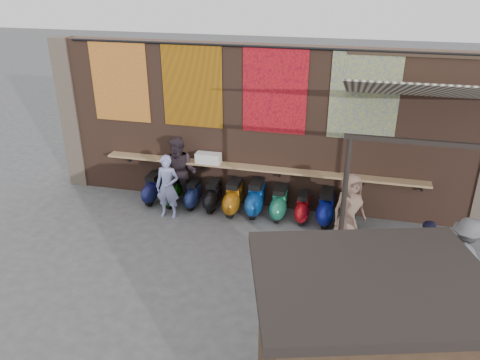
# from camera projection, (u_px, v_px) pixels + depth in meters

# --- Properties ---
(ground) EXTENTS (70.00, 70.00, 0.00)m
(ground) POSITION_uv_depth(u_px,v_px,m) (235.00, 258.00, 9.84)
(ground) COLOR #474749
(ground) RESTS_ON ground
(brick_wall) EXTENTS (10.00, 0.40, 4.00)m
(brick_wall) POSITION_uv_depth(u_px,v_px,m) (263.00, 129.00, 11.40)
(brick_wall) COLOR brown
(brick_wall) RESTS_ON ground
(pier_left) EXTENTS (0.50, 0.50, 4.00)m
(pier_left) POSITION_uv_depth(u_px,v_px,m) (73.00, 114.00, 12.55)
(pier_left) COLOR #4C4238
(pier_left) RESTS_ON ground
(eating_counter) EXTENTS (8.00, 0.32, 0.05)m
(eating_counter) POSITION_uv_depth(u_px,v_px,m) (259.00, 168.00, 11.45)
(eating_counter) COLOR #9E7A51
(eating_counter) RESTS_ON brick_wall
(shelf_box) EXTENTS (0.62, 0.28, 0.26)m
(shelf_box) POSITION_uv_depth(u_px,v_px,m) (208.00, 158.00, 11.64)
(shelf_box) COLOR white
(shelf_box) RESTS_ON eating_counter
(tapestry_redgold) EXTENTS (1.50, 0.02, 2.00)m
(tapestry_redgold) POSITION_uv_depth(u_px,v_px,m) (120.00, 82.00, 11.59)
(tapestry_redgold) COLOR maroon
(tapestry_redgold) RESTS_ON brick_wall
(tapestry_sun) EXTENTS (1.50, 0.02, 2.00)m
(tapestry_sun) POSITION_uv_depth(u_px,v_px,m) (192.00, 86.00, 11.17)
(tapestry_sun) COLOR orange
(tapestry_sun) RESTS_ON brick_wall
(tapestry_orange) EXTENTS (1.50, 0.02, 2.00)m
(tapestry_orange) POSITION_uv_depth(u_px,v_px,m) (275.00, 91.00, 10.73)
(tapestry_orange) COLOR red
(tapestry_orange) RESTS_ON brick_wall
(tapestry_multi) EXTENTS (1.50, 0.02, 2.00)m
(tapestry_multi) POSITION_uv_depth(u_px,v_px,m) (364.00, 96.00, 10.28)
(tapestry_multi) COLOR #284293
(tapestry_multi) RESTS_ON brick_wall
(hang_rail) EXTENTS (9.50, 0.06, 0.06)m
(hang_rail) POSITION_uv_depth(u_px,v_px,m) (263.00, 47.00, 10.38)
(hang_rail) COLOR black
(hang_rail) RESTS_ON brick_wall
(scooter_stool_0) EXTENTS (0.36, 0.79, 0.75)m
(scooter_stool_0) POSITION_uv_depth(u_px,v_px,m) (153.00, 188.00, 12.09)
(scooter_stool_0) COLOR #121444
(scooter_stool_0) RESTS_ON ground
(scooter_stool_1) EXTENTS (0.33, 0.73, 0.69)m
(scooter_stool_1) POSITION_uv_depth(u_px,v_px,m) (173.00, 192.00, 11.94)
(scooter_stool_1) COLOR #0F500B
(scooter_stool_1) RESTS_ON ground
(scooter_stool_2) EXTENTS (0.32, 0.71, 0.67)m
(scooter_stool_2) POSITION_uv_depth(u_px,v_px,m) (193.00, 194.00, 11.85)
(scooter_stool_2) COLOR navy
(scooter_stool_2) RESTS_ON ground
(scooter_stool_3) EXTENTS (0.34, 0.76, 0.73)m
(scooter_stool_3) POSITION_uv_depth(u_px,v_px,m) (213.00, 196.00, 11.73)
(scooter_stool_3) COLOR black
(scooter_stool_3) RESTS_ON ground
(scooter_stool_4) EXTENTS (0.39, 0.87, 0.82)m
(scooter_stool_4) POSITION_uv_depth(u_px,v_px,m) (234.00, 198.00, 11.52)
(scooter_stool_4) COLOR #97560D
(scooter_stool_4) RESTS_ON ground
(scooter_stool_5) EXTENTS (0.40, 0.89, 0.85)m
(scooter_stool_5) POSITION_uv_depth(u_px,v_px,m) (256.00, 198.00, 11.46)
(scooter_stool_5) COLOR navy
(scooter_stool_5) RESTS_ON ground
(scooter_stool_6) EXTENTS (0.37, 0.82, 0.78)m
(scooter_stool_6) POSITION_uv_depth(u_px,v_px,m) (279.00, 203.00, 11.30)
(scooter_stool_6) COLOR #1C7052
(scooter_stool_6) RESTS_ON ground
(scooter_stool_7) EXTENTS (0.33, 0.73, 0.69)m
(scooter_stool_7) POSITION_uv_depth(u_px,v_px,m) (303.00, 208.00, 11.18)
(scooter_stool_7) COLOR maroon
(scooter_stool_7) RESTS_ON ground
(scooter_stool_8) EXTENTS (0.39, 0.86, 0.82)m
(scooter_stool_8) POSITION_uv_depth(u_px,v_px,m) (326.00, 208.00, 11.05)
(scooter_stool_8) COLOR navy
(scooter_stool_8) RESTS_ON ground
(scooter_stool_9) EXTENTS (0.35, 0.78, 0.74)m
(scooter_stool_9) POSITION_uv_depth(u_px,v_px,m) (348.00, 212.00, 10.94)
(scooter_stool_9) COLOR #10511C
(scooter_stool_9) RESTS_ON ground
(diner_left) EXTENTS (0.59, 0.39, 1.58)m
(diner_left) POSITION_uv_depth(u_px,v_px,m) (168.00, 187.00, 11.20)
(diner_left) COLOR #8E96CF
(diner_left) RESTS_ON ground
(diner_right) EXTENTS (0.91, 0.72, 1.84)m
(diner_right) POSITION_uv_depth(u_px,v_px,m) (180.00, 173.00, 11.66)
(diner_right) COLOR #33282F
(diner_right) RESTS_ON ground
(shopper_navy) EXTENTS (1.04, 0.62, 1.66)m
(shopper_navy) POSITION_uv_depth(u_px,v_px,m) (424.00, 263.00, 8.24)
(shopper_navy) COLOR black
(shopper_navy) RESTS_ON ground
(shopper_grey) EXTENTS (1.14, 1.12, 1.57)m
(shopper_grey) POSITION_uv_depth(u_px,v_px,m) (463.00, 258.00, 8.47)
(shopper_grey) COLOR slate
(shopper_grey) RESTS_ON ground
(shopper_tan) EXTENTS (0.95, 0.90, 1.64)m
(shopper_tan) POSITION_uv_depth(u_px,v_px,m) (349.00, 209.00, 10.11)
(shopper_tan) COLOR #846354
(shopper_tan) RESTS_ON ground
(stall_roof) EXTENTS (3.00, 2.61, 0.12)m
(stall_roof) POSITION_uv_depth(u_px,v_px,m) (373.00, 281.00, 5.00)
(stall_roof) COLOR black
(stall_roof) RESTS_ON market_stall
(stall_sign) EXTENTS (1.16, 0.39, 0.50)m
(stall_sign) POSITION_uv_depth(u_px,v_px,m) (346.00, 286.00, 6.10)
(stall_sign) COLOR gold
(stall_sign) RESTS_ON market_stall
(stall_shelf) EXTENTS (1.83, 0.64, 0.06)m
(stall_shelf) POSITION_uv_depth(u_px,v_px,m) (340.00, 338.00, 6.47)
(stall_shelf) COLOR #473321
(stall_shelf) RESTS_ON market_stall
(awning_canvas) EXTENTS (3.20, 3.28, 0.97)m
(awning_canvas) POSITION_uv_depth(u_px,v_px,m) (435.00, 91.00, 8.39)
(awning_canvas) COLOR beige
(awning_canvas) RESTS_ON brick_wall
(awning_ledger) EXTENTS (3.30, 0.08, 0.12)m
(awning_ledger) POSITION_uv_depth(u_px,v_px,m) (429.00, 54.00, 9.63)
(awning_ledger) COLOR #33261C
(awning_ledger) RESTS_ON brick_wall
(awning_header) EXTENTS (3.00, 0.08, 0.08)m
(awning_header) POSITION_uv_depth(u_px,v_px,m) (442.00, 144.00, 7.26)
(awning_header) COLOR black
(awning_header) RESTS_ON awning_post_left
(awning_post_left) EXTENTS (0.09, 0.09, 3.10)m
(awning_post_left) POSITION_uv_depth(u_px,v_px,m) (342.00, 219.00, 8.21)
(awning_post_left) COLOR black
(awning_post_left) RESTS_ON ground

